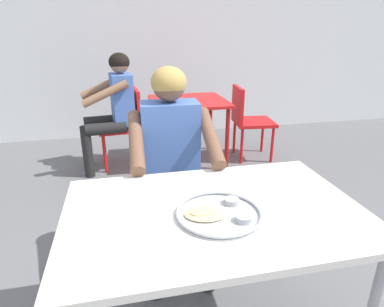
{
  "coord_description": "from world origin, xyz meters",
  "views": [
    {
      "loc": [
        -0.29,
        -1.02,
        1.42
      ],
      "look_at": [
        0.01,
        0.34,
        0.88
      ],
      "focal_mm": 30.39,
      "sensor_mm": 36.0,
      "label": 1
    }
  ],
  "objects_px": {
    "diner_foreground": "(172,155)",
    "table_foreground": "(214,224)",
    "patron_background": "(113,102)",
    "thali_tray": "(219,213)",
    "chair_red_right": "(247,117)",
    "table_background_red": "(189,108)",
    "chair_foreground": "(169,176)",
    "chair_red_left": "(126,122)"
  },
  "relations": [
    {
      "from": "table_foreground",
      "to": "table_background_red",
      "type": "xyz_separation_m",
      "value": [
        0.37,
        2.29,
        -0.05
      ]
    },
    {
      "from": "chair_foreground",
      "to": "diner_foreground",
      "type": "height_order",
      "value": "diner_foreground"
    },
    {
      "from": "table_foreground",
      "to": "thali_tray",
      "type": "xyz_separation_m",
      "value": [
        0.0,
        -0.05,
        0.09
      ]
    },
    {
      "from": "table_foreground",
      "to": "table_background_red",
      "type": "relative_size",
      "value": 1.5
    },
    {
      "from": "thali_tray",
      "to": "diner_foreground",
      "type": "relative_size",
      "value": 0.28
    },
    {
      "from": "diner_foreground",
      "to": "table_background_red",
      "type": "bearing_deg",
      "value": 74.93
    },
    {
      "from": "chair_foreground",
      "to": "diner_foreground",
      "type": "distance_m",
      "value": 0.32
    },
    {
      "from": "diner_foreground",
      "to": "table_foreground",
      "type": "bearing_deg",
      "value": -84.1
    },
    {
      "from": "thali_tray",
      "to": "chair_foreground",
      "type": "relative_size",
      "value": 0.39
    },
    {
      "from": "diner_foreground",
      "to": "patron_background",
      "type": "height_order",
      "value": "diner_foreground"
    },
    {
      "from": "table_foreground",
      "to": "chair_foreground",
      "type": "distance_m",
      "value": 0.9
    },
    {
      "from": "chair_red_right",
      "to": "patron_background",
      "type": "xyz_separation_m",
      "value": [
        -1.46,
        0.03,
        0.23
      ]
    },
    {
      "from": "table_background_red",
      "to": "patron_background",
      "type": "relative_size",
      "value": 0.67
    },
    {
      "from": "chair_red_right",
      "to": "patron_background",
      "type": "bearing_deg",
      "value": 178.83
    },
    {
      "from": "table_foreground",
      "to": "thali_tray",
      "type": "distance_m",
      "value": 0.1
    },
    {
      "from": "patron_background",
      "to": "thali_tray",
      "type": "bearing_deg",
      "value": -79.75
    },
    {
      "from": "chair_foreground",
      "to": "table_background_red",
      "type": "relative_size",
      "value": 1.06
    },
    {
      "from": "thali_tray",
      "to": "patron_background",
      "type": "xyz_separation_m",
      "value": [
        -0.42,
        2.33,
        -0.03
      ]
    },
    {
      "from": "patron_background",
      "to": "chair_red_left",
      "type": "bearing_deg",
      "value": 29.95
    },
    {
      "from": "chair_red_left",
      "to": "chair_red_right",
      "type": "bearing_deg",
      "value": -4.14
    },
    {
      "from": "chair_foreground",
      "to": "chair_red_right",
      "type": "relative_size",
      "value": 1.03
    },
    {
      "from": "table_foreground",
      "to": "chair_red_left",
      "type": "distance_m",
      "value": 2.37
    },
    {
      "from": "thali_tray",
      "to": "diner_foreground",
      "type": "height_order",
      "value": "diner_foreground"
    },
    {
      "from": "thali_tray",
      "to": "chair_red_right",
      "type": "bearing_deg",
      "value": 65.71
    },
    {
      "from": "thali_tray",
      "to": "chair_red_left",
      "type": "height_order",
      "value": "chair_red_left"
    },
    {
      "from": "table_foreground",
      "to": "thali_tray",
      "type": "bearing_deg",
      "value": -87.53
    },
    {
      "from": "thali_tray",
      "to": "chair_red_left",
      "type": "relative_size",
      "value": 0.41
    },
    {
      "from": "table_foreground",
      "to": "patron_background",
      "type": "height_order",
      "value": "patron_background"
    },
    {
      "from": "diner_foreground",
      "to": "thali_tray",
      "type": "bearing_deg",
      "value": -84.36
    },
    {
      "from": "table_background_red",
      "to": "table_foreground",
      "type": "bearing_deg",
      "value": -99.22
    },
    {
      "from": "patron_background",
      "to": "chair_red_right",
      "type": "bearing_deg",
      "value": -1.17
    },
    {
      "from": "chair_foreground",
      "to": "chair_red_left",
      "type": "bearing_deg",
      "value": 99.29
    },
    {
      "from": "table_foreground",
      "to": "chair_foreground",
      "type": "xyz_separation_m",
      "value": [
        -0.06,
        0.88,
        -0.17
      ]
    },
    {
      "from": "diner_foreground",
      "to": "chair_red_left",
      "type": "distance_m",
      "value": 1.72
    },
    {
      "from": "chair_foreground",
      "to": "chair_red_right",
      "type": "height_order",
      "value": "chair_foreground"
    },
    {
      "from": "chair_foreground",
      "to": "chair_red_left",
      "type": "height_order",
      "value": "chair_foreground"
    },
    {
      "from": "table_foreground",
      "to": "diner_foreground",
      "type": "bearing_deg",
      "value": 95.9
    },
    {
      "from": "table_background_red",
      "to": "chair_foreground",
      "type": "bearing_deg",
      "value": -107.07
    },
    {
      "from": "thali_tray",
      "to": "chair_red_right",
      "type": "relative_size",
      "value": 0.41
    },
    {
      "from": "chair_red_left",
      "to": "chair_red_right",
      "type": "height_order",
      "value": "chair_red_left"
    },
    {
      "from": "thali_tray",
      "to": "diner_foreground",
      "type": "xyz_separation_m",
      "value": [
        -0.07,
        0.71,
        -0.02
      ]
    },
    {
      "from": "thali_tray",
      "to": "table_background_red",
      "type": "xyz_separation_m",
      "value": [
        0.37,
        2.34,
        -0.13
      ]
    }
  ]
}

